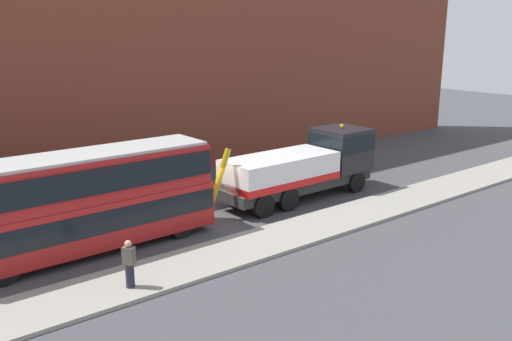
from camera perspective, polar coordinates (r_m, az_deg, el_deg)
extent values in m
plane|color=#424247|center=(26.14, -4.88, -4.91)|extent=(120.00, 120.00, 0.00)
cube|color=gray|center=(22.93, 0.94, -7.51)|extent=(60.00, 2.80, 0.15)
cube|color=brown|center=(31.96, -13.64, 12.95)|extent=(60.00, 1.20, 16.00)
cube|color=#2D2D2D|center=(28.67, 4.48, -1.33)|extent=(9.03, 2.33, 0.55)
cube|color=black|center=(30.55, 8.91, 2.29)|extent=(2.64, 2.64, 2.30)
cube|color=black|center=(30.46, 8.95, 3.11)|extent=(2.66, 2.66, 0.90)
cube|color=silver|center=(27.57, 2.54, 0.15)|extent=(6.13, 2.68, 1.40)
cube|color=red|center=(27.70, 2.53, -0.89)|extent=(6.14, 2.73, 0.36)
cylinder|color=#B79914|center=(25.27, -3.78, -0.51)|extent=(1.24, 0.30, 2.52)
sphere|color=orange|center=(30.31, 9.01, 4.63)|extent=(0.24, 0.24, 0.24)
cylinder|color=black|center=(31.75, 7.44, -0.35)|extent=(1.16, 0.36, 1.16)
cylinder|color=black|center=(30.32, 10.46, -1.19)|extent=(1.16, 0.36, 1.16)
cylinder|color=black|center=(28.47, 0.44, -1.98)|extent=(1.16, 0.36, 1.16)
cylinder|color=black|center=(26.86, 3.44, -3.03)|extent=(1.16, 0.36, 1.16)
cylinder|color=black|center=(27.53, -2.15, -2.57)|extent=(1.16, 0.36, 1.16)
cylinder|color=black|center=(25.86, 0.80, -3.71)|extent=(1.16, 0.36, 1.16)
cube|color=#AD1E1E|center=(22.71, -17.83, -5.20)|extent=(11.03, 2.65, 1.90)
cube|color=#AD1E1E|center=(22.19, -18.19, -0.81)|extent=(10.81, 2.55, 1.70)
cube|color=black|center=(22.63, -17.88, -4.60)|extent=(10.92, 2.70, 0.90)
cube|color=black|center=(22.16, -18.21, -0.57)|extent=(10.70, 2.69, 1.00)
cube|color=#B2B2B2|center=(21.97, -18.38, 1.47)|extent=(10.59, 2.44, 0.12)
cube|color=yellow|center=(24.70, -6.10, 0.06)|extent=(0.08, 1.50, 0.44)
cylinder|color=black|center=(25.39, -10.39, -4.45)|extent=(1.04, 0.31, 1.04)
cylinder|color=black|center=(23.62, -7.85, -5.82)|extent=(1.04, 0.31, 1.04)
cylinder|color=black|center=(21.16, -25.01, -9.62)|extent=(1.04, 0.31, 1.04)
cylinder|color=#232333|center=(19.32, -13.11, -10.70)|extent=(0.42, 0.42, 0.85)
cube|color=brown|center=(19.02, -13.23, -8.70)|extent=(0.44, 0.48, 0.62)
sphere|color=tan|center=(18.86, -13.31, -7.49)|extent=(0.24, 0.24, 0.24)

